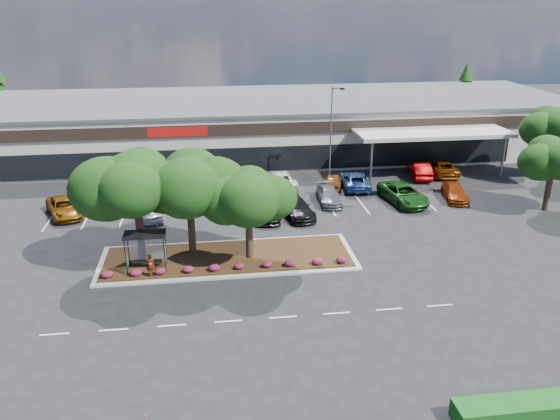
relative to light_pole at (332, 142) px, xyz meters
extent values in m
plane|color=black|center=(-9.01, -19.98, -4.23)|extent=(160.00, 160.00, 0.00)
cube|color=beige|center=(-9.01, 14.02, -1.23)|extent=(80.00, 20.00, 6.00)
cube|color=#49494C|center=(-9.01, 14.02, 1.87)|extent=(80.40, 20.40, 0.30)
cube|color=black|center=(-9.01, 3.97, 0.57)|extent=(80.00, 0.25, 1.20)
cube|color=black|center=(-9.01, 3.97, -2.63)|extent=(60.00, 0.18, 2.60)
cube|color=#BA100D|center=(-15.01, 3.90, 0.57)|extent=(6.00, 0.12, 1.00)
cube|color=beige|center=(10.99, 1.52, 0.17)|extent=(16.00, 5.00, 0.40)
cylinder|color=slate|center=(3.99, -0.48, -2.13)|extent=(0.24, 0.24, 4.20)
cylinder|color=slate|center=(17.99, -0.48, -2.13)|extent=(0.24, 0.24, 4.20)
cube|color=#ACACA7|center=(-11.01, -15.98, -4.16)|extent=(18.00, 6.00, 0.15)
cube|color=#482D17|center=(-11.01, -15.98, -4.03)|extent=(17.20, 5.20, 0.12)
cube|color=silver|center=(-21.01, -23.98, -4.23)|extent=(1.60, 0.12, 0.01)
cube|color=silver|center=(-17.81, -23.98, -4.23)|extent=(1.60, 0.12, 0.01)
cube|color=silver|center=(-14.61, -23.98, -4.23)|extent=(1.60, 0.12, 0.01)
cube|color=silver|center=(-11.41, -23.98, -4.23)|extent=(1.60, 0.12, 0.01)
cube|color=silver|center=(-8.21, -23.98, -4.23)|extent=(1.60, 0.12, 0.01)
cube|color=silver|center=(-5.01, -23.98, -4.23)|extent=(1.60, 0.12, 0.01)
cube|color=silver|center=(-1.81, -23.98, -4.23)|extent=(1.60, 0.12, 0.01)
cube|color=silver|center=(1.39, -23.98, -4.23)|extent=(1.60, 0.12, 0.01)
cube|color=silver|center=(-25.51, -6.48, -4.23)|extent=(0.12, 5.00, 0.01)
cube|color=silver|center=(-22.51, -6.48, -4.23)|extent=(0.12, 5.00, 0.01)
cube|color=silver|center=(-19.51, -6.48, -4.23)|extent=(0.12, 5.00, 0.01)
cube|color=silver|center=(-16.51, -6.48, -4.23)|extent=(0.12, 5.00, 0.01)
cube|color=silver|center=(-13.51, -6.48, -4.23)|extent=(0.12, 5.00, 0.01)
cube|color=silver|center=(-10.51, -6.48, -4.23)|extent=(0.12, 5.00, 0.01)
cube|color=silver|center=(-7.51, -6.48, -4.23)|extent=(0.12, 5.00, 0.01)
cube|color=silver|center=(-4.51, -6.48, -4.23)|extent=(0.12, 5.00, 0.01)
cube|color=silver|center=(-1.51, -6.48, -4.23)|extent=(0.12, 5.00, 0.01)
cube|color=silver|center=(1.49, -6.48, -4.23)|extent=(0.12, 5.00, 0.01)
cube|color=silver|center=(4.49, -6.48, -4.23)|extent=(0.12, 5.00, 0.01)
cube|color=silver|center=(7.49, -6.48, -4.23)|extent=(0.12, 5.00, 0.01)
cylinder|color=black|center=(-17.76, -16.53, -2.72)|extent=(0.08, 0.08, 2.50)
cylinder|color=black|center=(-15.26, -16.53, -2.72)|extent=(0.08, 0.08, 2.50)
cylinder|color=black|center=(-17.76, -17.83, -2.72)|extent=(0.08, 0.08, 2.50)
cylinder|color=black|center=(-15.26, -17.83, -2.72)|extent=(0.08, 0.08, 2.50)
cube|color=black|center=(-16.51, -17.18, -1.43)|extent=(2.75, 1.55, 0.10)
cube|color=silver|center=(-16.51, -16.53, -2.60)|extent=(2.30, 0.03, 2.00)
cube|color=black|center=(-16.51, -16.93, -3.52)|extent=(2.00, 0.35, 0.06)
cube|color=#104B17|center=(0.99, -33.48, -3.78)|extent=(6.00, 1.30, 0.90)
cone|color=black|center=(-39.01, 26.02, 0.77)|extent=(4.40, 4.40, 10.00)
cone|color=black|center=(24.99, 24.02, 0.27)|extent=(3.96, 3.96, 9.00)
imported|color=#594C47|center=(-16.18, -18.27, -3.18)|extent=(0.60, 0.41, 1.58)
cube|color=#ACACA7|center=(-0.11, 0.01, -4.03)|extent=(0.50, 0.50, 0.40)
cylinder|color=slate|center=(-0.11, 0.01, 0.75)|extent=(0.14, 0.14, 9.17)
cube|color=slate|center=(0.34, -0.02, 5.19)|extent=(0.91, 0.27, 0.14)
cube|color=black|center=(0.84, -0.05, 5.12)|extent=(0.47, 0.32, 0.18)
cube|color=#EF3E94|center=(-15.17, -32.40, -3.18)|extent=(0.02, 0.14, 0.18)
imported|color=#714008|center=(-24.41, -5.63, -3.49)|extent=(4.32, 5.87, 1.48)
imported|color=#B4B4B4|center=(-21.99, -4.09, -3.38)|extent=(3.82, 5.39, 1.70)
imported|color=silver|center=(-17.41, -7.16, -3.49)|extent=(3.32, 4.70, 1.49)
imported|color=#1C4625|center=(-9.48, -5.48, -3.55)|extent=(2.62, 4.40, 1.37)
imported|color=black|center=(-7.22, -7.96, -3.37)|extent=(3.45, 6.26, 1.72)
imported|color=black|center=(-4.94, -8.33, -3.45)|extent=(3.25, 5.73, 1.56)
imported|color=slate|center=(-1.42, -5.62, -3.55)|extent=(2.13, 4.80, 1.37)
imported|color=#164B16|center=(5.27, -6.49, -3.39)|extent=(3.63, 6.36, 1.67)
imported|color=maroon|center=(10.29, -6.30, -3.55)|extent=(2.85, 4.99, 1.36)
imported|color=brown|center=(-20.78, -2.39, -3.44)|extent=(3.49, 5.05, 1.58)
imported|color=#54555B|center=(-13.56, 1.92, -3.52)|extent=(4.02, 5.64, 1.43)
imported|color=#1C4825|center=(-11.92, 2.47, -3.43)|extent=(2.44, 4.88, 1.60)
imported|color=brown|center=(-9.84, 2.31, -3.55)|extent=(2.19, 4.35, 1.37)
imported|color=silver|center=(-5.28, -0.63, -3.43)|extent=(3.27, 6.05, 1.61)
imported|color=navy|center=(1.95, -1.85, -3.46)|extent=(3.04, 5.78, 1.55)
imported|color=brown|center=(-0.09, -1.63, -3.52)|extent=(2.86, 4.50, 1.43)
imported|color=#900303|center=(9.51, 0.45, -3.41)|extent=(2.56, 5.23, 1.65)
imported|color=#632904|center=(12.13, 1.20, -3.44)|extent=(3.18, 5.91, 1.58)
camera|label=1|loc=(-12.10, -51.05, 13.11)|focal=35.00mm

